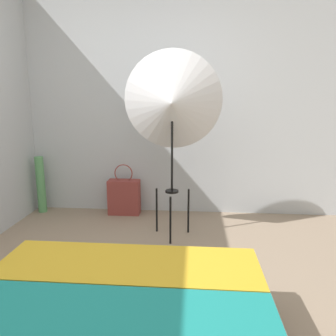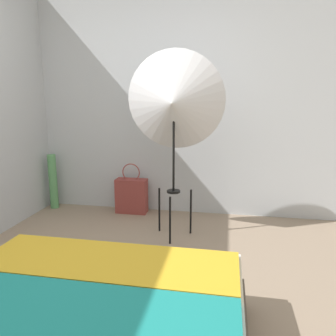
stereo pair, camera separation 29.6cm
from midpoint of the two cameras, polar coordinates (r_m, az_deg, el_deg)
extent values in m
plane|color=gray|center=(2.29, -18.16, -24.54)|extent=(14.00, 14.00, 0.00)
cube|color=#B7BCC1|center=(3.89, -7.14, 11.25)|extent=(8.00, 0.05, 2.60)
cube|color=#197F7A|center=(1.61, -16.33, -24.21)|extent=(1.50, 0.47, 0.04)
cube|color=gold|center=(2.00, -11.23, -16.33)|extent=(1.50, 0.47, 0.04)
cylinder|color=black|center=(3.09, -2.36, -9.17)|extent=(0.02, 0.02, 0.46)
cylinder|color=black|center=(3.37, -4.52, -7.35)|extent=(0.02, 0.02, 0.46)
cylinder|color=black|center=(3.33, 1.02, -7.53)|extent=(0.02, 0.02, 0.46)
cylinder|color=black|center=(3.19, -1.98, -4.10)|extent=(0.13, 0.13, 0.02)
cylinder|color=black|center=(3.10, -2.03, 3.53)|extent=(0.02, 0.02, 0.86)
cone|color=silver|center=(3.06, -2.09, 11.46)|extent=(0.94, 0.34, 0.96)
cube|color=brown|center=(3.93, -9.80, -5.05)|extent=(0.37, 0.16, 0.41)
torus|color=brown|center=(3.85, -9.95, -0.95)|extent=(0.21, 0.01, 0.21)
cylinder|color=#56995B|center=(4.25, -23.17, -2.71)|extent=(0.10, 0.10, 0.68)
camera|label=1|loc=(0.15, -92.84, -0.60)|focal=35.00mm
camera|label=2|loc=(0.15, 87.16, 0.60)|focal=35.00mm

